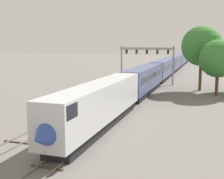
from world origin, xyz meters
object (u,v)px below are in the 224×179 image
at_px(signal_gantry, 147,56).
at_px(trackside_tree_right, 202,46).
at_px(trackside_tree_left, 218,59).
at_px(passenger_train, 170,65).

distance_m(signal_gantry, trackside_tree_right, 13.09).
bearing_deg(trackside_tree_left, passenger_train, 110.27).
height_order(passenger_train, signal_gantry, signal_gantry).
bearing_deg(signal_gantry, trackside_tree_left, -36.18).
bearing_deg(trackside_tree_left, trackside_tree_right, 121.01).
xyz_separation_m(passenger_train, trackside_tree_right, (9.29, -28.19, 5.78)).
distance_m(passenger_train, trackside_tree_right, 30.24).
xyz_separation_m(signal_gantry, trackside_tree_right, (11.54, -5.74, 2.26)).
bearing_deg(passenger_train, trackside_tree_right, -71.75).
xyz_separation_m(signal_gantry, trackside_tree_left, (14.44, -10.56, 0.18)).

